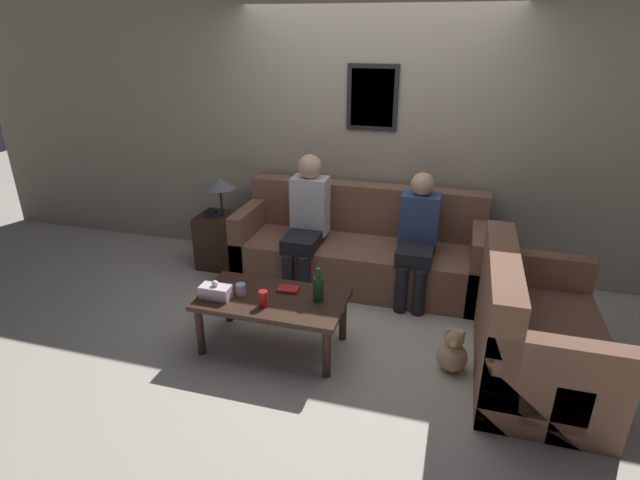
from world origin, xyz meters
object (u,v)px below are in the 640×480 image
at_px(coffee_table, 272,304).
at_px(person_right, 418,234).
at_px(wine_bottle, 318,288).
at_px(teddy_bear, 453,352).
at_px(couch_main, 359,250).
at_px(drinking_glass, 241,289).
at_px(couch_side, 532,336).
at_px(person_left, 307,217).

xyz_separation_m(coffee_table, person_right, (0.96, 1.11, 0.25)).
height_order(wine_bottle, teddy_bear, wine_bottle).
height_order(couch_main, coffee_table, couch_main).
bearing_deg(drinking_glass, teddy_bear, 3.76).
bearing_deg(couch_main, couch_side, -36.78).
xyz_separation_m(couch_side, coffee_table, (-1.87, -0.18, 0.06)).
distance_m(person_left, teddy_bear, 1.83).
bearing_deg(coffee_table, couch_side, 5.64).
bearing_deg(couch_side, coffee_table, 95.64).
bearing_deg(person_left, wine_bottle, -68.25).
distance_m(couch_main, person_left, 0.62).
distance_m(drinking_glass, person_right, 1.65).
relative_size(couch_side, person_left, 1.10).
bearing_deg(wine_bottle, couch_side, 4.58).
distance_m(wine_bottle, person_right, 1.21).
bearing_deg(couch_side, couch_main, 53.22).
bearing_deg(teddy_bear, person_right, 110.92).
relative_size(person_left, person_right, 1.08).
relative_size(couch_side, wine_bottle, 5.18).
distance_m(coffee_table, teddy_bear, 1.37).
xyz_separation_m(couch_side, wine_bottle, (-1.52, -0.12, 0.22)).
bearing_deg(wine_bottle, person_left, 111.75).
distance_m(wine_bottle, drinking_glass, 0.60).
xyz_separation_m(drinking_glass, person_left, (0.17, 1.13, 0.19)).
relative_size(coffee_table, wine_bottle, 4.24).
bearing_deg(drinking_glass, couch_main, 63.67).
bearing_deg(wine_bottle, person_right, 59.64).
bearing_deg(person_right, couch_main, 162.49).
height_order(wine_bottle, person_left, person_left).
distance_m(couch_side, person_right, 1.33).
bearing_deg(person_left, couch_main, 19.72).
bearing_deg(person_left, coffee_table, -86.29).
height_order(coffee_table, wine_bottle, wine_bottle).
relative_size(wine_bottle, teddy_bear, 0.76).
relative_size(couch_side, coffee_table, 1.22).
distance_m(couch_main, coffee_table, 1.35).
xyz_separation_m(person_right, teddy_bear, (0.39, -1.02, -0.47)).
relative_size(couch_side, drinking_glass, 15.34).
bearing_deg(teddy_bear, person_left, 144.11).
bearing_deg(drinking_glass, coffee_table, 4.90).
distance_m(wine_bottle, teddy_bear, 1.07).
distance_m(couch_side, coffee_table, 1.88).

